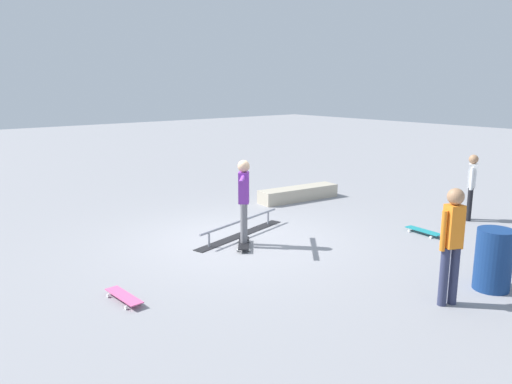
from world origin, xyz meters
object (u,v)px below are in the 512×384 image
(loose_skateboard_teal, at_px, (423,231))
(skateboard_main, at_px, (244,243))
(skate_ledge, at_px, (298,194))
(grind_rail, at_px, (241,229))
(bystander_orange_shirt, at_px, (452,240))
(bystander_white_shirt, at_px, (471,184))
(loose_skateboard_pink, at_px, (124,296))
(trash_bin, at_px, (493,260))
(skater_main, at_px, (244,197))

(loose_skateboard_teal, bearing_deg, skateboard_main, -111.74)
(loose_skateboard_teal, bearing_deg, skate_ledge, -177.74)
(loose_skateboard_teal, bearing_deg, grind_rail, -123.42)
(bystander_orange_shirt, distance_m, bystander_white_shirt, 4.99)
(grind_rail, relative_size, loose_skateboard_pink, 3.21)
(bystander_orange_shirt, xyz_separation_m, loose_skateboard_teal, (-2.73, -2.12, -0.88))
(skate_ledge, relative_size, trash_bin, 2.45)
(grind_rail, xyz_separation_m, loose_skateboard_pink, (3.26, 1.48, -0.07))
(skateboard_main, xyz_separation_m, bystander_white_shirt, (-5.20, 1.73, 0.78))
(grind_rail, xyz_separation_m, loose_skateboard_teal, (-2.98, 2.36, -0.07))
(loose_skateboard_pink, height_order, loose_skateboard_teal, same)
(bystander_orange_shirt, distance_m, trash_bin, 1.13)
(skateboard_main, bearing_deg, grind_rail, -174.06)
(loose_skateboard_teal, distance_m, trash_bin, 2.86)
(bystander_white_shirt, height_order, loose_skateboard_pink, bystander_white_shirt)
(loose_skateboard_teal, relative_size, trash_bin, 0.86)
(skateboard_main, bearing_deg, bystander_white_shirt, 110.67)
(skate_ledge, bearing_deg, skateboard_main, 31.73)
(bystander_white_shirt, bearing_deg, trash_bin, 5.43)
(skate_ledge, distance_m, skater_main, 4.21)
(grind_rail, xyz_separation_m, bystander_white_shirt, (-4.77, 2.38, 0.72))
(bystander_orange_shirt, bearing_deg, loose_skateboard_teal, 59.68)
(bystander_orange_shirt, distance_m, loose_skateboard_pink, 4.71)
(loose_skateboard_pink, xyz_separation_m, loose_skateboard_teal, (-6.24, 0.88, 0.00))
(grind_rail, relative_size, skate_ledge, 1.12)
(grind_rail, relative_size, skater_main, 1.55)
(skateboard_main, relative_size, loose_skateboard_pink, 0.92)
(skate_ledge, height_order, trash_bin, trash_bin)
(bystander_orange_shirt, height_order, loose_skateboard_pink, bystander_orange_shirt)
(skater_main, relative_size, skateboard_main, 2.24)
(skate_ledge, relative_size, bystander_white_shirt, 1.53)
(grind_rail, distance_m, trash_bin, 4.80)
(bystander_orange_shirt, distance_m, loose_skateboard_teal, 3.57)
(bystander_white_shirt, bearing_deg, loose_skateboard_teal, -27.78)
(bystander_white_shirt, bearing_deg, loose_skateboard_pink, -33.55)
(bystander_white_shirt, bearing_deg, grind_rail, -53.66)
(loose_skateboard_teal, bearing_deg, trash_bin, -32.22)
(skater_main, distance_m, loose_skateboard_teal, 3.90)
(skater_main, distance_m, skateboard_main, 0.90)
(skate_ledge, height_order, loose_skateboard_pink, skate_ledge)
(skateboard_main, xyz_separation_m, loose_skateboard_teal, (-3.41, 1.71, 0.00))
(skater_main, height_order, skateboard_main, skater_main)
(grind_rail, distance_m, skater_main, 1.08)
(grind_rail, height_order, bystander_orange_shirt, bystander_orange_shirt)
(skateboard_main, height_order, loose_skateboard_teal, same)
(bystander_white_shirt, distance_m, trash_bin, 4.17)
(skate_ledge, distance_m, trash_bin, 6.48)
(skateboard_main, relative_size, trash_bin, 0.79)
(skate_ledge, xyz_separation_m, loose_skateboard_teal, (0.18, 3.93, -0.10))
(grind_rail, bearing_deg, skater_main, 43.40)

